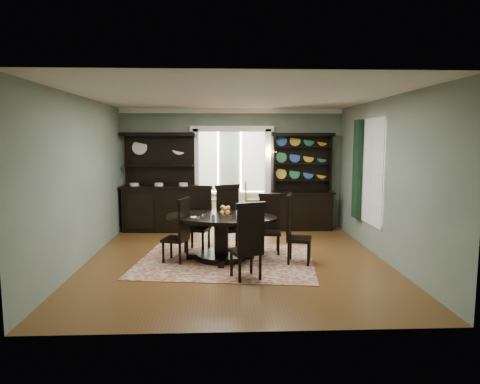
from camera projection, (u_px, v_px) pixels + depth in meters
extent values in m
cube|color=brown|center=(236.00, 260.00, 7.98)|extent=(5.50, 6.00, 0.01)
cube|color=silver|center=(236.00, 96.00, 7.61)|extent=(5.50, 6.00, 0.01)
cube|color=gray|center=(83.00, 181.00, 7.68)|extent=(0.01, 6.00, 3.00)
cube|color=gray|center=(384.00, 180.00, 7.91)|extent=(0.01, 6.00, 3.00)
cube|color=gray|center=(245.00, 205.00, 4.82)|extent=(5.50, 0.01, 3.00)
cube|color=gray|center=(159.00, 169.00, 10.69)|extent=(1.85, 0.01, 3.00)
cube|color=gray|center=(304.00, 169.00, 10.84)|extent=(1.85, 0.01, 3.00)
cube|color=gray|center=(232.00, 119.00, 10.61)|extent=(1.80, 0.01, 0.50)
cube|color=white|center=(232.00, 111.00, 10.54)|extent=(5.50, 0.10, 0.12)
cube|color=brown|center=(231.00, 215.00, 12.69)|extent=(3.50, 3.50, 0.01)
cube|color=silver|center=(230.00, 113.00, 12.32)|extent=(3.50, 3.50, 0.01)
cube|color=gray|center=(170.00, 165.00, 12.43)|extent=(0.01, 3.50, 3.00)
cube|color=gray|center=(290.00, 165.00, 12.57)|extent=(0.01, 3.50, 3.00)
cube|color=gray|center=(229.00, 162.00, 14.24)|extent=(3.50, 0.01, 3.00)
cube|color=white|center=(204.00, 160.00, 14.14)|extent=(1.05, 0.06, 2.20)
cube|color=white|center=(255.00, 160.00, 14.22)|extent=(1.05, 0.06, 2.20)
cube|color=white|center=(196.00, 179.00, 10.76)|extent=(0.14, 0.25, 2.50)
cube|color=white|center=(267.00, 179.00, 10.83)|extent=(0.14, 0.25, 2.50)
cube|color=white|center=(232.00, 129.00, 10.64)|extent=(2.08, 0.25, 0.14)
cube|color=white|center=(373.00, 172.00, 8.49)|extent=(0.02, 1.10, 2.00)
cube|color=white|center=(372.00, 172.00, 8.49)|extent=(0.01, 1.22, 2.12)
cube|color=black|center=(357.00, 169.00, 9.16)|extent=(0.10, 0.35, 2.10)
cube|color=gold|center=(270.00, 155.00, 10.68)|extent=(0.08, 0.05, 0.18)
sphere|color=#FFD88C|center=(267.00, 152.00, 10.52)|extent=(0.07, 0.07, 0.07)
sphere|color=#FFD88C|center=(275.00, 152.00, 10.53)|extent=(0.07, 0.07, 0.07)
cube|color=maroon|center=(226.00, 260.00, 7.93)|extent=(3.48, 2.94, 0.01)
ellipsoid|color=black|center=(221.00, 217.00, 7.94)|extent=(2.36, 1.79, 0.06)
cylinder|color=black|center=(221.00, 219.00, 7.95)|extent=(2.36, 2.36, 0.03)
cylinder|color=black|center=(221.00, 237.00, 7.99)|extent=(0.26, 0.26, 0.73)
cylinder|color=black|center=(221.00, 256.00, 8.03)|extent=(0.93, 0.93, 0.11)
cylinder|color=white|center=(225.00, 215.00, 7.89)|extent=(0.24, 0.24, 0.04)
cube|color=black|center=(197.00, 229.00, 8.54)|extent=(0.58, 0.56, 0.06)
cube|color=black|center=(200.00, 207.00, 8.69)|extent=(0.46, 0.19, 0.79)
cube|color=black|center=(200.00, 187.00, 8.64)|extent=(0.50, 0.22, 0.08)
cylinder|color=black|center=(185.00, 242.00, 8.44)|extent=(0.05, 0.05, 0.47)
cylinder|color=black|center=(203.00, 243.00, 8.35)|extent=(0.05, 0.05, 0.47)
cylinder|color=black|center=(192.00, 237.00, 8.79)|extent=(0.05, 0.05, 0.47)
cylinder|color=black|center=(209.00, 239.00, 8.70)|extent=(0.05, 0.05, 0.47)
cube|color=black|center=(232.00, 229.00, 8.45)|extent=(0.62, 0.61, 0.06)
cube|color=black|center=(228.00, 207.00, 8.59)|extent=(0.46, 0.23, 0.81)
cube|color=black|center=(228.00, 187.00, 8.54)|extent=(0.50, 0.27, 0.08)
cylinder|color=black|center=(227.00, 244.00, 8.24)|extent=(0.05, 0.05, 0.48)
cylinder|color=black|center=(244.00, 242.00, 8.40)|extent=(0.05, 0.05, 0.48)
cylinder|color=black|center=(220.00, 240.00, 8.57)|extent=(0.05, 0.05, 0.48)
cylinder|color=black|center=(236.00, 238.00, 8.73)|extent=(0.05, 0.05, 0.48)
cube|color=black|center=(270.00, 233.00, 8.39)|extent=(0.44, 0.43, 0.05)
cube|color=black|center=(270.00, 213.00, 8.53)|extent=(0.42, 0.07, 0.70)
cube|color=black|center=(270.00, 195.00, 8.48)|extent=(0.45, 0.09, 0.07)
cylinder|color=black|center=(262.00, 245.00, 8.26)|extent=(0.05, 0.05, 0.42)
cylinder|color=black|center=(279.00, 245.00, 8.25)|extent=(0.05, 0.05, 0.42)
cylinder|color=black|center=(261.00, 241.00, 8.59)|extent=(0.05, 0.05, 0.42)
cylinder|color=black|center=(278.00, 241.00, 8.58)|extent=(0.05, 0.05, 0.42)
cube|color=black|center=(175.00, 239.00, 7.81)|extent=(0.52, 0.53, 0.05)
cube|color=black|center=(184.00, 220.00, 7.72)|extent=(0.18, 0.41, 0.71)
cube|color=black|center=(184.00, 200.00, 7.67)|extent=(0.21, 0.45, 0.07)
cylinder|color=black|center=(171.00, 248.00, 8.04)|extent=(0.05, 0.05, 0.42)
cylinder|color=black|center=(163.00, 252.00, 7.73)|extent=(0.05, 0.05, 0.42)
cylinder|color=black|center=(187.00, 249.00, 7.95)|extent=(0.05, 0.05, 0.42)
cylinder|color=black|center=(180.00, 254.00, 7.64)|extent=(0.05, 0.05, 0.42)
cube|color=black|center=(299.00, 239.00, 7.73)|extent=(0.53, 0.54, 0.06)
cube|color=black|center=(289.00, 218.00, 7.72)|extent=(0.16, 0.44, 0.76)
cube|color=black|center=(289.00, 196.00, 7.68)|extent=(0.19, 0.49, 0.08)
cylinder|color=black|center=(308.00, 254.00, 7.55)|extent=(0.05, 0.05, 0.45)
cylinder|color=black|center=(309.00, 249.00, 7.89)|extent=(0.05, 0.05, 0.45)
cylinder|color=black|center=(289.00, 253.00, 7.62)|extent=(0.05, 0.05, 0.45)
cylinder|color=black|center=(290.00, 248.00, 7.96)|extent=(0.05, 0.05, 0.45)
cube|color=black|center=(246.00, 251.00, 6.87)|extent=(0.57, 0.56, 0.06)
cube|color=black|center=(251.00, 230.00, 6.64)|extent=(0.44, 0.20, 0.76)
cube|color=black|center=(251.00, 205.00, 6.59)|extent=(0.48, 0.23, 0.08)
cylinder|color=black|center=(251.00, 261.00, 7.12)|extent=(0.05, 0.05, 0.45)
cylinder|color=black|center=(232.00, 263.00, 6.99)|extent=(0.05, 0.05, 0.45)
cylinder|color=black|center=(260.00, 267.00, 6.80)|extent=(0.05, 0.05, 0.45)
cylinder|color=black|center=(240.00, 269.00, 6.66)|extent=(0.05, 0.05, 0.45)
cube|color=black|center=(160.00, 209.00, 10.49)|extent=(1.75, 0.68, 1.07)
cube|color=black|center=(159.00, 187.00, 10.42)|extent=(1.86, 0.74, 0.05)
cube|color=black|center=(160.00, 160.00, 10.58)|extent=(1.72, 0.18, 1.27)
cube|color=black|center=(159.00, 165.00, 10.48)|extent=(1.68, 0.39, 0.04)
cube|color=black|center=(159.00, 134.00, 10.37)|extent=(1.85, 0.48, 0.09)
cube|color=black|center=(302.00, 211.00, 10.66)|extent=(1.45, 0.56, 0.92)
cube|color=black|center=(302.00, 192.00, 10.60)|extent=(1.56, 0.62, 0.04)
cube|color=black|center=(301.00, 163.00, 10.72)|extent=(1.44, 0.11, 1.39)
cube|color=black|center=(274.00, 164.00, 10.59)|extent=(0.06, 0.27, 1.44)
cube|color=black|center=(330.00, 164.00, 10.65)|extent=(0.06, 0.27, 1.44)
cube|color=black|center=(303.00, 134.00, 10.51)|extent=(1.55, 0.38, 0.08)
cube|color=black|center=(302.00, 180.00, 10.67)|extent=(1.44, 0.32, 0.03)
cube|color=black|center=(302.00, 164.00, 10.62)|extent=(1.44, 0.32, 0.03)
cube|color=black|center=(302.00, 147.00, 10.57)|extent=(1.44, 0.32, 0.03)
cylinder|color=#552B18|center=(225.00, 194.00, 12.39)|extent=(0.73, 0.73, 0.04)
cylinder|color=#552B18|center=(225.00, 205.00, 12.43)|extent=(0.09, 0.09, 0.64)
cylinder|color=#552B18|center=(225.00, 216.00, 12.47)|extent=(0.40, 0.40, 0.05)
cylinder|color=#552B18|center=(216.00, 200.00, 12.86)|extent=(0.38, 0.38, 0.04)
cube|color=#552B18|center=(221.00, 192.00, 12.84)|extent=(0.04, 0.34, 0.47)
cylinder|color=#552B18|center=(211.00, 206.00, 13.00)|extent=(0.03, 0.03, 0.43)
cylinder|color=#552B18|center=(211.00, 208.00, 12.74)|extent=(0.03, 0.03, 0.43)
cylinder|color=#552B18|center=(220.00, 206.00, 13.03)|extent=(0.03, 0.03, 0.43)
cylinder|color=#552B18|center=(220.00, 208.00, 12.76)|extent=(0.03, 0.03, 0.43)
cylinder|color=#552B18|center=(252.00, 200.00, 12.44)|extent=(0.43, 0.43, 0.04)
cube|color=#552B18|center=(246.00, 191.00, 12.39)|extent=(0.04, 0.39, 0.54)
cylinder|color=#552B18|center=(258.00, 209.00, 12.33)|extent=(0.04, 0.04, 0.48)
cylinder|color=#552B18|center=(257.00, 207.00, 12.62)|extent=(0.04, 0.04, 0.48)
cylinder|color=#552B18|center=(247.00, 209.00, 12.31)|extent=(0.04, 0.04, 0.48)
cylinder|color=#552B18|center=(247.00, 207.00, 12.60)|extent=(0.04, 0.04, 0.48)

